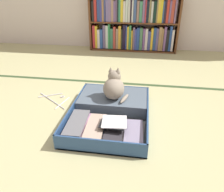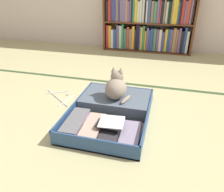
% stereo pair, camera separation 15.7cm
% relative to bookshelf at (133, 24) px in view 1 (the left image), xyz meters
% --- Properties ---
extents(ground_plane, '(10.00, 10.00, 0.00)m').
position_rel_bookshelf_xyz_m(ground_plane, '(-0.12, -2.27, -0.42)').
color(ground_plane, tan).
extents(tatami_border, '(4.80, 0.05, 0.00)m').
position_rel_bookshelf_xyz_m(tatami_border, '(-0.12, -1.37, -0.42)').
color(tatami_border, '#344A29').
rests_on(tatami_border, ground_plane).
extents(bookshelf, '(1.40, 0.23, 0.90)m').
position_rel_bookshelf_xyz_m(bookshelf, '(0.00, 0.00, 0.00)').
color(bookshelf, brown).
rests_on(bookshelf, ground_plane).
extents(open_suitcase, '(0.62, 0.84, 0.12)m').
position_rel_bookshelf_xyz_m(open_suitcase, '(-0.04, -2.03, -0.37)').
color(open_suitcase, navy).
rests_on(open_suitcase, ground_plane).
extents(black_cat, '(0.23, 0.23, 0.27)m').
position_rel_bookshelf_xyz_m(black_cat, '(-0.03, -1.92, -0.21)').
color(black_cat, gray).
rests_on(black_cat, open_suitcase).
extents(clothes_hanger, '(0.35, 0.31, 0.01)m').
position_rel_bookshelf_xyz_m(clothes_hanger, '(-0.61, -1.84, -0.42)').
color(clothes_hanger, silver).
rests_on(clothes_hanger, ground_plane).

